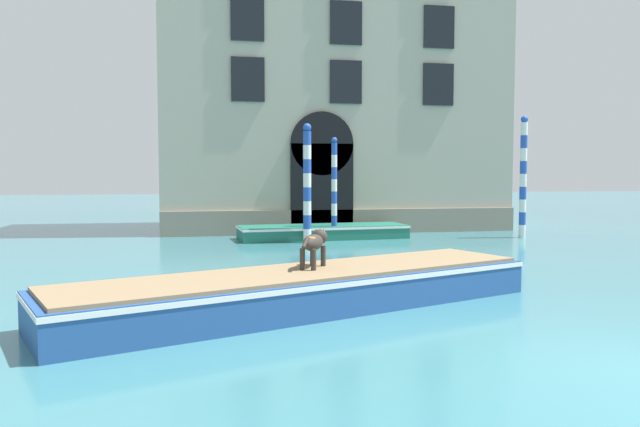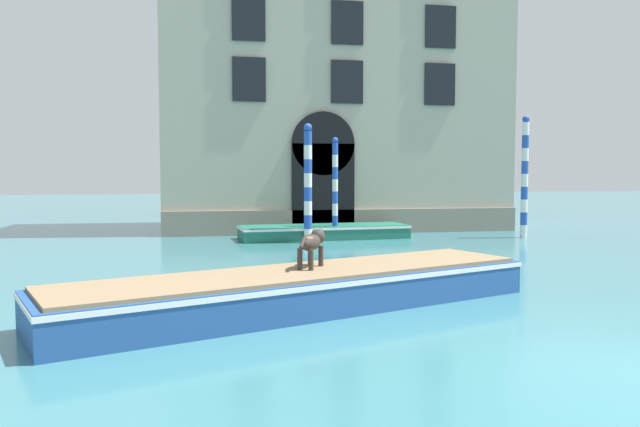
% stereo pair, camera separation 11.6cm
% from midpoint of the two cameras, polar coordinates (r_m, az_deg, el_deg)
% --- Properties ---
extents(palazzo_left, '(13.58, 6.13, 12.54)m').
position_cam_midpoint_polar(palazzo_left, '(26.62, 0.74, 12.33)').
color(palazzo_left, '#B2A893').
rests_on(palazzo_left, ground_plane).
extents(boat_foreground, '(8.77, 4.99, 0.67)m').
position_cam_midpoint_polar(boat_foreground, '(10.66, -1.66, -6.88)').
color(boat_foreground, '#234C8C').
rests_on(boat_foreground, ground_plane).
extents(dog_on_deck, '(0.61, 0.90, 0.66)m').
position_cam_midpoint_polar(dog_on_deck, '(10.87, -0.83, -2.69)').
color(dog_on_deck, '#332D28').
rests_on(dog_on_deck, boat_foreground).
extents(boat_moored_near_palazzo, '(5.98, 2.19, 0.47)m').
position_cam_midpoint_polar(boat_moored_near_palazzo, '(21.74, 0.11, -1.65)').
color(boat_moored_near_palazzo, '#1E6651').
rests_on(boat_moored_near_palazzo, ground_plane).
extents(mooring_pole_0, '(0.20, 0.20, 3.50)m').
position_cam_midpoint_polar(mooring_pole_0, '(21.29, 1.15, 2.33)').
color(mooring_pole_0, white).
rests_on(mooring_pole_0, ground_plane).
extents(mooring_pole_1, '(0.27, 0.27, 3.90)m').
position_cam_midpoint_polar(mooring_pole_1, '(20.39, -1.34, 2.84)').
color(mooring_pole_1, white).
rests_on(mooring_pole_1, ground_plane).
extents(mooring_pole_2, '(0.25, 0.25, 4.29)m').
position_cam_midpoint_polar(mooring_pole_2, '(23.12, 17.95, 3.24)').
color(mooring_pole_2, white).
rests_on(mooring_pole_2, ground_plane).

